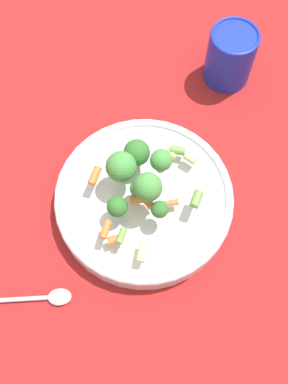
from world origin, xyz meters
TOP-DOWN VIEW (x-y plane):
  - ground_plane at (0.00, 0.00)m, footprint 3.00×3.00m
  - bowl at (0.00, 0.00)m, footprint 0.29×0.29m
  - pasta_salad at (-0.00, 0.01)m, footprint 0.19×0.18m
  - cup at (0.23, 0.20)m, footprint 0.09×0.09m
  - spoon at (-0.21, -0.09)m, footprint 0.20×0.07m

SIDE VIEW (x-z plane):
  - ground_plane at x=0.00m, z-range 0.00..0.00m
  - spoon at x=-0.21m, z-range 0.00..0.01m
  - bowl at x=0.00m, z-range 0.00..0.04m
  - cup at x=0.23m, z-range 0.00..0.11m
  - pasta_salad at x=0.00m, z-range 0.04..0.12m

